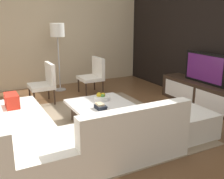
{
  "coord_description": "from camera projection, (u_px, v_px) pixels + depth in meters",
  "views": [
    {
      "loc": [
        3.89,
        -1.78,
        1.87
      ],
      "look_at": [
        -0.25,
        0.39,
        0.56
      ],
      "focal_mm": 43.05,
      "sensor_mm": 36.0,
      "label": 1
    }
  ],
  "objects": [
    {
      "name": "television",
      "position": [
        205.0,
        68.0,
        5.47
      ],
      "size": [
        1.04,
        0.06,
        0.63
      ],
      "color": "black",
      "rests_on": "media_console"
    },
    {
      "name": "feature_wall_back",
      "position": [
        218.0,
        38.0,
        5.45
      ],
      "size": [
        6.4,
        0.12,
        2.8
      ],
      "primitive_type": "cube",
      "color": "black",
      "rests_on": "ground"
    },
    {
      "name": "fruit_bowl",
      "position": [
        102.0,
        97.0,
        4.83
      ],
      "size": [
        0.28,
        0.28,
        0.14
      ],
      "color": "silver",
      "rests_on": "coffee_table"
    },
    {
      "name": "media_console",
      "position": [
        202.0,
        95.0,
        5.62
      ],
      "size": [
        2.08,
        0.47,
        0.5
      ],
      "color": "#332319",
      "rests_on": "ground"
    },
    {
      "name": "accent_chair_near",
      "position": [
        45.0,
        81.0,
        5.78
      ],
      "size": [
        0.56,
        0.5,
        0.87
      ],
      "rotation": [
        0.0,
        0.0,
        0.0
      ],
      "color": "#332319",
      "rests_on": "ground"
    },
    {
      "name": "ottoman",
      "position": [
        189.0,
        123.0,
        4.26
      ],
      "size": [
        0.7,
        0.7,
        0.4
      ],
      "primitive_type": "cube",
      "color": "white",
      "rests_on": "ground"
    },
    {
      "name": "floor_lamp",
      "position": [
        57.0,
        34.0,
        6.5
      ],
      "size": [
        0.34,
        0.34,
        1.67
      ],
      "color": "#A5A5AA",
      "rests_on": "ground"
    },
    {
      "name": "accent_chair_far",
      "position": [
        94.0,
        73.0,
        6.51
      ],
      "size": [
        0.58,
        0.51,
        0.87
      ],
      "rotation": [
        0.0,
        0.0,
        0.13
      ],
      "color": "#332319",
      "rests_on": "ground"
    },
    {
      "name": "coffee_table",
      "position": [
        101.0,
        113.0,
        4.69
      ],
      "size": [
        1.07,
        1.02,
        0.38
      ],
      "color": "#332319",
      "rests_on": "ground"
    },
    {
      "name": "ground_plane",
      "position": [
        99.0,
        127.0,
        4.62
      ],
      "size": [
        14.0,
        14.0,
        0.0
      ],
      "primitive_type": "plane",
      "color": "brown"
    },
    {
      "name": "side_wall_left",
      "position": [
        54.0,
        33.0,
        7.06
      ],
      "size": [
        0.12,
        5.2,
        2.8
      ],
      "primitive_type": "cube",
      "color": "beige",
      "rests_on": "ground"
    },
    {
      "name": "sectional_couch",
      "position": [
        58.0,
        134.0,
        3.71
      ],
      "size": [
        2.46,
        2.41,
        0.79
      ],
      "color": "white",
      "rests_on": "ground"
    },
    {
      "name": "area_rug",
      "position": [
        96.0,
        125.0,
        4.7
      ],
      "size": [
        3.1,
        2.79,
        0.01
      ],
      "primitive_type": "cube",
      "color": "gray",
      "rests_on": "ground"
    },
    {
      "name": "book_stack",
      "position": [
        100.0,
        106.0,
        4.39
      ],
      "size": [
        0.21,
        0.16,
        0.09
      ],
      "color": "#1E232D",
      "rests_on": "coffee_table"
    }
  ]
}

